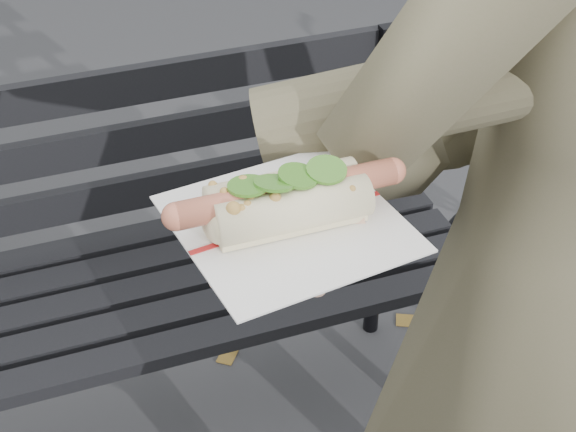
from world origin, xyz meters
name	(u,v)px	position (x,y,z in m)	size (l,w,h in m)	color
park_bench	(104,256)	(-0.08, 0.89, 0.52)	(1.50, 0.44, 0.88)	black
person	(555,284)	(0.41, 0.12, 0.94)	(0.69, 0.45, 1.89)	brown
held_hotdog	(451,111)	(0.21, 0.09, 1.25)	(0.63, 0.31, 0.20)	brown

